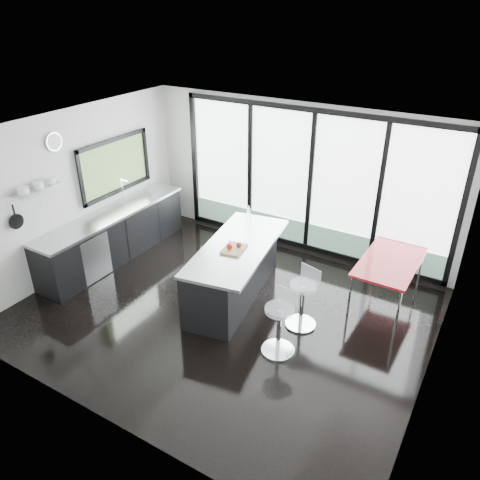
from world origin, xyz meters
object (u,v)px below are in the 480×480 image
Objects in this scene: bar_stool_far at (302,305)px; bar_stool_near at (279,330)px; island at (233,270)px; red_table at (386,282)px.

bar_stool_near is at bearing -76.41° from bar_stool_far.
island is 2.44m from red_table.
bar_stool_near reaches higher than bar_stool_far.
bar_stool_far is (1.28, -0.16, -0.12)m from island.
bar_stool_near is 0.70m from bar_stool_far.
red_table reaches higher than bar_stool_far.
red_table is at bearing 70.88° from bar_stool_near.
island is 3.35× the size of bar_stool_far.
bar_stool_near is 2.14m from red_table.
bar_stool_near is at bearing -34.40° from island.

